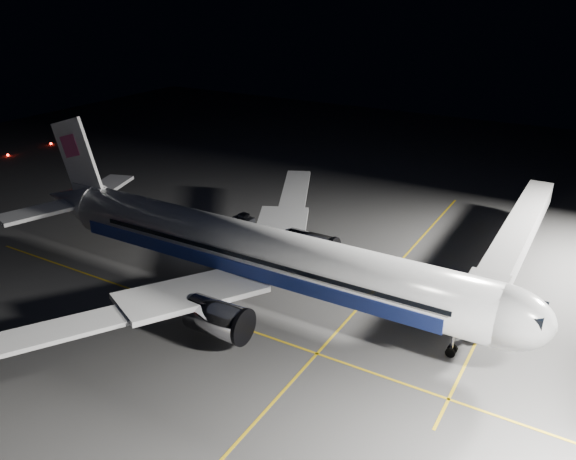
{
  "coord_description": "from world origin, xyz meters",
  "views": [
    {
      "loc": [
        29.12,
        -43.57,
        30.64
      ],
      "look_at": [
        0.46,
        4.98,
        6.0
      ],
      "focal_mm": 35.0,
      "sensor_mm": 36.0,
      "label": 1
    }
  ],
  "objects_px": {
    "airliner": "(251,251)",
    "safety_cone_a": "(328,292)",
    "safety_cone_b": "(291,281)",
    "jet_bridge": "(514,241)",
    "safety_cone_c": "(274,277)",
    "baggage_tug": "(244,221)"
  },
  "relations": [
    {
      "from": "safety_cone_a",
      "to": "safety_cone_b",
      "type": "relative_size",
      "value": 1.09
    },
    {
      "from": "safety_cone_c",
      "to": "safety_cone_a",
      "type": "bearing_deg",
      "value": 0.0
    },
    {
      "from": "baggage_tug",
      "to": "safety_cone_c",
      "type": "height_order",
      "value": "baggage_tug"
    },
    {
      "from": "airliner",
      "to": "safety_cone_a",
      "type": "relative_size",
      "value": 101.27
    },
    {
      "from": "safety_cone_a",
      "to": "jet_bridge",
      "type": "bearing_deg",
      "value": 41.29
    },
    {
      "from": "airliner",
      "to": "baggage_tug",
      "type": "xyz_separation_m",
      "value": [
        -11.17,
        14.56,
        -4.25
      ]
    },
    {
      "from": "airliner",
      "to": "safety_cone_b",
      "type": "distance_m",
      "value": 6.8
    },
    {
      "from": "jet_bridge",
      "to": "safety_cone_b",
      "type": "relative_size",
      "value": 61.71
    },
    {
      "from": "safety_cone_a",
      "to": "safety_cone_c",
      "type": "relative_size",
      "value": 1.15
    },
    {
      "from": "safety_cone_b",
      "to": "safety_cone_a",
      "type": "bearing_deg",
      "value": -0.47
    },
    {
      "from": "jet_bridge",
      "to": "safety_cone_c",
      "type": "height_order",
      "value": "jet_bridge"
    },
    {
      "from": "safety_cone_c",
      "to": "safety_cone_b",
      "type": "bearing_deg",
      "value": 0.98
    },
    {
      "from": "baggage_tug",
      "to": "safety_cone_b",
      "type": "distance_m",
      "value": 17.24
    },
    {
      "from": "airliner",
      "to": "safety_cone_c",
      "type": "bearing_deg",
      "value": 86.11
    },
    {
      "from": "airliner",
      "to": "safety_cone_c",
      "type": "height_order",
      "value": "airliner"
    },
    {
      "from": "baggage_tug",
      "to": "safety_cone_c",
      "type": "xyz_separation_m",
      "value": [
        11.45,
        -10.56,
        -0.65
      ]
    },
    {
      "from": "baggage_tug",
      "to": "safety_cone_b",
      "type": "height_order",
      "value": "baggage_tug"
    },
    {
      "from": "airliner",
      "to": "safety_cone_b",
      "type": "relative_size",
      "value": 110.29
    },
    {
      "from": "jet_bridge",
      "to": "baggage_tug",
      "type": "bearing_deg",
      "value": -174.18
    },
    {
      "from": "safety_cone_a",
      "to": "safety_cone_c",
      "type": "height_order",
      "value": "safety_cone_a"
    },
    {
      "from": "jet_bridge",
      "to": "baggage_tug",
      "type": "distance_m",
      "value": 34.62
    },
    {
      "from": "airliner",
      "to": "safety_cone_a",
      "type": "distance_m",
      "value": 9.47
    }
  ]
}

